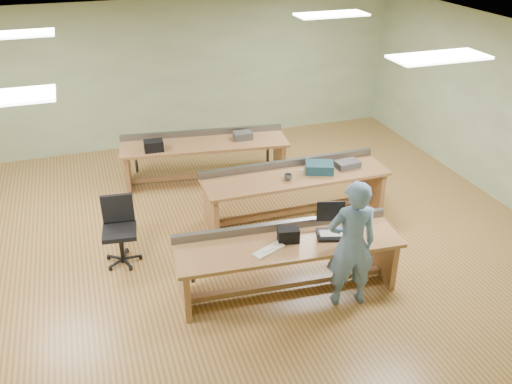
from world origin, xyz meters
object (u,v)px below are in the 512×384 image
parts_bin_teal (319,167)px  drinks_can (302,173)px  workbench_mid (295,185)px  task_chair (121,239)px  camera_bag (288,235)px  mug (288,177)px  laptop_base (331,235)px  parts_bin_grey (347,164)px  person (351,244)px  workbench_front (287,254)px  workbench_back (205,151)px

parts_bin_teal → drinks_can: size_ratio=3.54×
workbench_mid → task_chair: 2.89m
camera_bag → mug: (0.64, 1.63, -0.04)m
camera_bag → drinks_can: bearing=73.9°
laptop_base → parts_bin_grey: parts_bin_grey is taller
laptop_base → task_chair: (-2.61, 1.42, -0.41)m
camera_bag → task_chair: bearing=158.1°
person → parts_bin_grey: 2.52m
parts_bin_grey → mug: parts_bin_grey is taller
workbench_front → task_chair: size_ratio=3.02×
parts_bin_teal → workbench_mid: bearing=174.8°
person → parts_bin_grey: person is taller
camera_bag → parts_bin_grey: size_ratio=0.70×
workbench_back → workbench_mid: bearing=-51.3°
person → task_chair: size_ratio=1.77×
workbench_back → camera_bag: bearing=-78.5°
workbench_back → camera_bag: (0.25, -3.57, 0.28)m
workbench_back → parts_bin_teal: parts_bin_teal is taller
person → laptop_base: person is taller
workbench_mid → parts_bin_grey: size_ratio=7.81×
workbench_back → task_chair: task_chair is taller
laptop_base → parts_bin_grey: 2.17m
workbench_mid → workbench_front: bearing=-114.7°
workbench_back → task_chair: (-1.78, -2.22, -0.20)m
workbench_mid → laptop_base: bearing=-97.5°
camera_bag → mug: bearing=80.4°
parts_bin_teal → person: bearing=-104.7°
laptop_base → mug: size_ratio=2.86×
task_chair → parts_bin_teal: bearing=13.7°
person → parts_bin_teal: (0.59, 2.25, -0.05)m
camera_bag → mug: 1.75m
workbench_front → task_chair: (-2.02, 1.36, -0.19)m
workbench_mid → mug: 0.34m
workbench_mid → workbench_back: 2.08m
parts_bin_teal → drinks_can: parts_bin_teal is taller
mug → drinks_can: (0.25, 0.05, 0.01)m
workbench_front → laptop_base: bearing=-0.8°
person → mug: (-0.00, 2.13, -0.08)m
parts_bin_teal → mug: (-0.59, -0.12, -0.03)m
laptop_base → mug: mug is taller
workbench_back → mug: workbench_back is taller
laptop_base → drinks_can: 1.77m
parts_bin_teal → camera_bag: bearing=-125.0°
workbench_back → parts_bin_teal: (1.48, -1.81, 0.27)m
drinks_can → mug: bearing=-169.7°
workbench_mid → task_chair: task_chair is taller
camera_bag → mug: camera_bag is taller
workbench_front → mug: (0.65, 1.65, 0.24)m
workbench_back → camera_bag: 3.59m
task_chair → parts_bin_grey: bearing=13.0°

